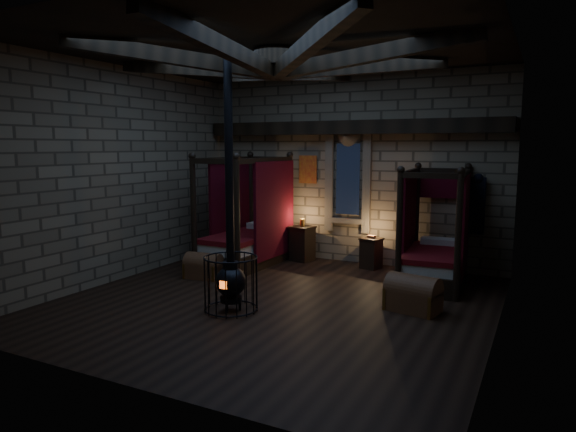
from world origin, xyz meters
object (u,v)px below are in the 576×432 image
at_px(bed_left, 247,238).
at_px(stove, 231,276).
at_px(bed_right, 434,255).
at_px(trunk_left, 204,267).
at_px(trunk_right, 413,295).

distance_m(bed_left, stove, 3.29).
distance_m(bed_right, trunk_left, 4.56).
relative_size(bed_left, trunk_left, 3.15).
relative_size(bed_left, stove, 0.59).
relative_size(bed_left, bed_right, 1.09).
height_order(trunk_left, trunk_right, trunk_right).
height_order(trunk_left, stove, stove).
relative_size(trunk_left, stove, 0.19).
xyz_separation_m(trunk_right, stove, (-2.63, -1.31, 0.30)).
distance_m(bed_right, trunk_right, 1.92).
bearing_deg(trunk_left, trunk_right, -8.38).
bearing_deg(bed_right, bed_left, 179.59).
xyz_separation_m(trunk_left, stove, (1.63, -1.50, 0.34)).
bearing_deg(trunk_right, bed_right, 102.57).
height_order(trunk_right, stove, stove).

